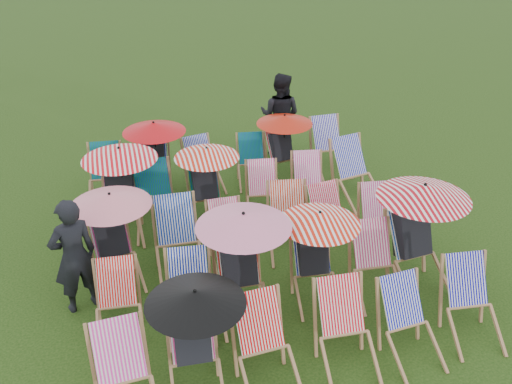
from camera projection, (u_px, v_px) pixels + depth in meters
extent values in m
plane|color=black|center=(258.00, 259.00, 8.38)|extent=(100.00, 100.00, 0.00)
cube|color=#F330A8|center=(118.00, 350.00, 5.86)|extent=(0.53, 0.41, 0.59)
cube|color=#E22D7C|center=(192.00, 334.00, 6.14)|extent=(0.48, 0.36, 0.55)
cube|color=black|center=(192.00, 337.00, 6.10)|extent=(0.40, 0.41, 0.57)
sphere|color=tan|center=(190.00, 309.00, 6.04)|extent=(0.20, 0.20, 0.20)
cylinder|color=black|center=(197.00, 320.00, 5.96)|extent=(0.03, 0.03, 0.67)
cone|color=black|center=(195.00, 297.00, 5.81)|extent=(1.06, 1.06, 0.16)
cube|color=red|center=(259.00, 321.00, 6.24)|extent=(0.53, 0.41, 0.60)
cube|color=red|center=(341.00, 305.00, 6.47)|extent=(0.52, 0.39, 0.60)
cube|color=#070AA5|center=(402.00, 300.00, 6.61)|extent=(0.50, 0.39, 0.56)
cube|color=#0A079B|center=(466.00, 279.00, 6.91)|extent=(0.52, 0.41, 0.58)
cube|color=red|center=(116.00, 282.00, 6.94)|extent=(0.48, 0.37, 0.54)
cube|color=#06158E|center=(188.00, 273.00, 7.04)|extent=(0.52, 0.40, 0.57)
cube|color=red|center=(237.00, 259.00, 7.22)|extent=(0.52, 0.39, 0.61)
cube|color=black|center=(238.00, 261.00, 7.17)|extent=(0.44, 0.45, 0.64)
sphere|color=tan|center=(236.00, 234.00, 7.10)|extent=(0.23, 0.23, 0.23)
cylinder|color=black|center=(244.00, 244.00, 7.01)|extent=(0.03, 0.03, 0.75)
cone|color=pink|center=(243.00, 220.00, 6.84)|extent=(1.18, 1.18, 0.18)
cube|color=#071393|center=(311.00, 251.00, 7.50)|extent=(0.48, 0.37, 0.55)
cube|color=black|center=(312.00, 253.00, 7.46)|extent=(0.41, 0.42, 0.57)
sphere|color=tan|center=(312.00, 230.00, 7.39)|extent=(0.20, 0.20, 0.20)
cylinder|color=black|center=(318.00, 238.00, 7.31)|extent=(0.03, 0.03, 0.67)
cone|color=red|center=(320.00, 218.00, 7.16)|extent=(1.05, 1.05, 0.16)
cube|color=#D92B6B|center=(371.00, 243.00, 7.60)|extent=(0.51, 0.39, 0.58)
cube|color=#072F9F|center=(409.00, 231.00, 7.74)|extent=(0.58, 0.45, 0.64)
cube|color=black|center=(411.00, 233.00, 7.70)|extent=(0.49, 0.51, 0.67)
sphere|color=tan|center=(410.00, 207.00, 7.62)|extent=(0.23, 0.23, 0.23)
cylinder|color=black|center=(420.00, 215.00, 7.54)|extent=(0.03, 0.03, 0.78)
cone|color=#B30915|center=(424.00, 191.00, 7.37)|extent=(1.23, 1.23, 0.19)
cube|color=#CF2979|center=(109.00, 234.00, 7.81)|extent=(0.53, 0.43, 0.57)
cube|color=black|center=(110.00, 236.00, 7.77)|extent=(0.47, 0.48, 0.59)
sphere|color=tan|center=(106.00, 213.00, 7.70)|extent=(0.21, 0.21, 0.21)
cylinder|color=black|center=(113.00, 220.00, 7.64)|extent=(0.03, 0.03, 0.69)
cone|color=#DE7182|center=(110.00, 200.00, 7.48)|extent=(1.09, 1.09, 0.17)
cube|color=#072395|center=(175.00, 219.00, 8.02)|extent=(0.54, 0.40, 0.63)
cube|color=#EF2F67|center=(225.00, 218.00, 8.28)|extent=(0.44, 0.32, 0.52)
cube|color=red|center=(287.00, 203.00, 8.49)|extent=(0.56, 0.45, 0.60)
cube|color=red|center=(325.00, 203.00, 8.55)|extent=(0.52, 0.41, 0.56)
cube|color=#CF297A|center=(376.00, 201.00, 8.69)|extent=(0.48, 0.38, 0.53)
cube|color=#D72B76|center=(120.00, 186.00, 8.94)|extent=(0.56, 0.45, 0.60)
cube|color=black|center=(120.00, 188.00, 8.89)|extent=(0.49, 0.50, 0.63)
sphere|color=tan|center=(118.00, 166.00, 8.83)|extent=(0.22, 0.22, 0.22)
cylinder|color=black|center=(122.00, 173.00, 8.73)|extent=(0.03, 0.03, 0.73)
cone|color=red|center=(119.00, 153.00, 8.56)|extent=(1.15, 1.15, 0.18)
cube|color=#0A6F27|center=(152.00, 182.00, 8.97)|extent=(0.56, 0.43, 0.64)
cube|color=#096023|center=(204.00, 182.00, 9.23)|extent=(0.46, 0.34, 0.54)
cube|color=black|center=(204.00, 183.00, 9.19)|extent=(0.38, 0.40, 0.56)
sphere|color=tan|center=(202.00, 164.00, 9.12)|extent=(0.20, 0.20, 0.20)
cylinder|color=black|center=(207.00, 170.00, 9.05)|extent=(0.03, 0.03, 0.66)
cone|color=red|center=(207.00, 153.00, 8.90)|extent=(1.03, 1.03, 0.16)
cube|color=#EE2F7F|center=(262.00, 177.00, 9.37)|extent=(0.49, 0.39, 0.53)
cube|color=#D72B86|center=(307.00, 168.00, 9.65)|extent=(0.50, 0.40, 0.54)
cube|color=#070BA2|center=(349.00, 156.00, 9.80)|extent=(0.60, 0.49, 0.64)
cube|color=#096529|center=(105.00, 160.00, 9.80)|extent=(0.52, 0.41, 0.58)
cube|color=#0821AF|center=(154.00, 155.00, 10.02)|extent=(0.52, 0.42, 0.56)
cube|color=black|center=(153.00, 157.00, 9.98)|extent=(0.45, 0.46, 0.59)
sphere|color=tan|center=(152.00, 138.00, 9.92)|extent=(0.21, 0.21, 0.21)
cylinder|color=black|center=(155.00, 144.00, 9.82)|extent=(0.03, 0.03, 0.69)
cone|color=#BA0A0F|center=(154.00, 127.00, 9.67)|extent=(1.08, 1.08, 0.17)
cube|color=#0710A0|center=(198.00, 152.00, 10.18)|extent=(0.52, 0.42, 0.54)
cube|color=#09633B|center=(251.00, 148.00, 10.39)|extent=(0.48, 0.38, 0.52)
cube|color=red|center=(279.00, 146.00, 10.48)|extent=(0.49, 0.39, 0.52)
cube|color=black|center=(280.00, 147.00, 10.45)|extent=(0.42, 0.43, 0.55)
sphere|color=tan|center=(278.00, 130.00, 10.38)|extent=(0.19, 0.19, 0.19)
cylinder|color=black|center=(284.00, 135.00, 10.32)|extent=(0.03, 0.03, 0.64)
cone|color=#B11C0A|center=(285.00, 119.00, 10.18)|extent=(1.01, 1.01, 0.16)
cube|color=#0E0798|center=(326.00, 133.00, 10.79)|extent=(0.51, 0.38, 0.60)
imported|color=black|center=(74.00, 256.00, 7.07)|extent=(0.68, 0.56, 1.60)
imported|color=black|center=(280.00, 115.00, 11.11)|extent=(1.03, 0.98, 1.68)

